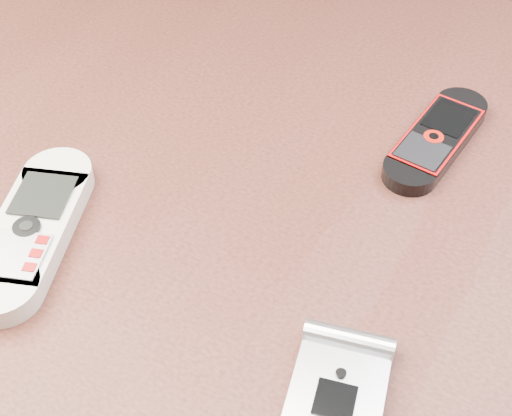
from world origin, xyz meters
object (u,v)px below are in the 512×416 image
at_px(motorola_razr, 333,411).
at_px(nokia_black_red, 437,138).
at_px(nokia_white, 32,229).
at_px(table, 251,300).

bearing_deg(motorola_razr, nokia_black_red, 82.83).
bearing_deg(nokia_white, nokia_black_red, 27.02).
distance_m(table, nokia_black_red, 0.21).
distance_m(table, nokia_white, 0.19).
relative_size(table, nokia_white, 7.45).
xyz_separation_m(table, nokia_white, (-0.13, -0.09, 0.11)).
bearing_deg(nokia_black_red, table, -117.61).
bearing_deg(nokia_white, table, 16.74).
xyz_separation_m(nokia_black_red, motorola_razr, (0.03, -0.26, 0.00)).
distance_m(table, motorola_razr, 0.20).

